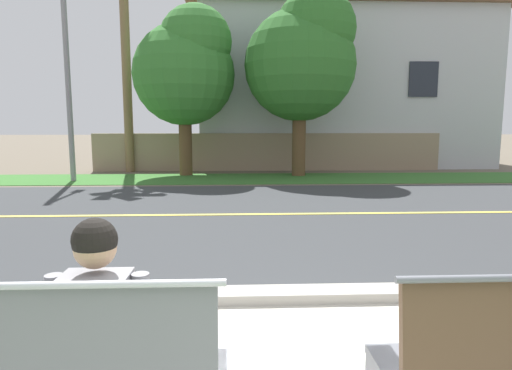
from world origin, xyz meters
name	(u,v)px	position (x,y,z in m)	size (l,w,h in m)	color
ground_plane	(252,201)	(0.00, 8.00, 0.00)	(140.00, 140.00, 0.00)	#665B4C
curb_edge	(273,295)	(0.00, 2.35, 0.06)	(44.00, 0.30, 0.11)	#ADA89E
street_asphalt	(255,214)	(0.00, 6.50, 0.00)	(52.00, 8.00, 0.01)	#383A3D
road_centre_line	(255,214)	(0.00, 6.50, 0.01)	(48.00, 0.14, 0.01)	#E0CC4C
far_verge_grass	(248,178)	(0.00, 12.18, 0.01)	(48.00, 2.80, 0.02)	#38702D
seated_person_grey	(105,321)	(-1.05, 0.51, 0.68)	(0.52, 0.68, 1.25)	black
streetlamp	(69,56)	(-5.34, 12.00, 3.75)	(0.24, 2.10, 6.50)	gray
shade_tree_far_left	(187,67)	(-1.97, 13.18, 3.61)	(3.38, 3.38, 5.57)	brown
shade_tree_left	(304,57)	(1.86, 12.87, 3.91)	(3.65, 3.65, 6.03)	brown
garden_wall	(268,152)	(0.84, 14.78, 0.70)	(13.00, 0.36, 1.40)	gray
house_across_street	(335,86)	(4.06, 17.97, 3.44)	(12.52, 6.91, 6.79)	#B7BCC1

